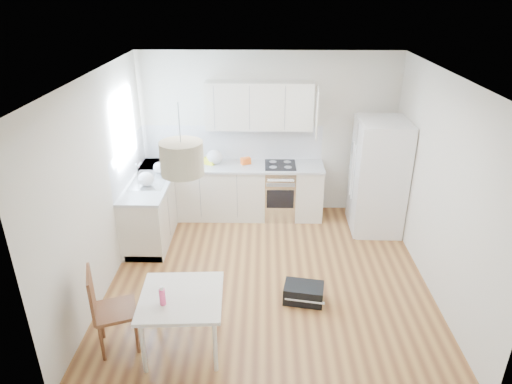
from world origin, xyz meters
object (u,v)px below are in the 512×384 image
at_px(dining_table, 181,301).
at_px(gym_bag, 304,293).
at_px(dining_chair, 115,309).
at_px(refrigerator, 379,176).

distance_m(dining_table, gym_bag, 1.66).
bearing_deg(dining_table, gym_bag, 27.99).
relative_size(dining_table, dining_chair, 0.90).
height_order(dining_chair, gym_bag, dining_chair).
bearing_deg(dining_table, dining_chair, 176.88).
bearing_deg(refrigerator, gym_bag, -122.66).
bearing_deg(dining_chair, dining_table, -19.46).
relative_size(dining_chair, gym_bag, 2.04).
xyz_separation_m(dining_chair, gym_bag, (2.08, 0.81, -0.38)).
bearing_deg(gym_bag, dining_table, -139.25).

